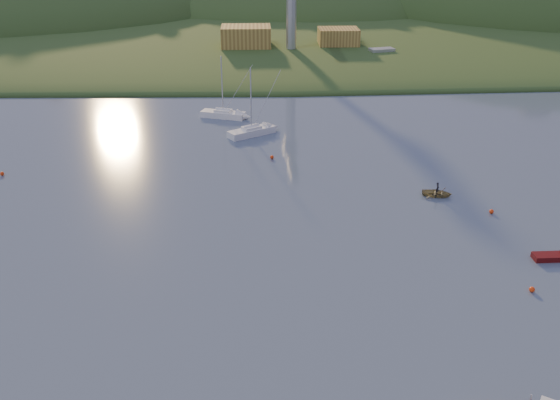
{
  "coord_description": "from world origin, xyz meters",
  "views": [
    {
      "loc": [
        -6.37,
        -19.57,
        30.41
      ],
      "look_at": [
        -3.94,
        37.96,
        3.72
      ],
      "focal_mm": 40.0,
      "sensor_mm": 36.0,
      "label": 1
    }
  ],
  "objects_px": {
    "sailboat_near": "(252,131)",
    "red_tender": "(558,257)",
    "sailboat_far": "(223,114)",
    "canoe": "(437,193)"
  },
  "relations": [
    {
      "from": "sailboat_near",
      "to": "red_tender",
      "type": "xyz_separation_m",
      "value": [
        29.47,
        -37.97,
        -0.4
      ]
    },
    {
      "from": "sailboat_far",
      "to": "canoe",
      "type": "bearing_deg",
      "value": -31.82
    },
    {
      "from": "sailboat_far",
      "to": "red_tender",
      "type": "height_order",
      "value": "sailboat_far"
    },
    {
      "from": "red_tender",
      "to": "canoe",
      "type": "bearing_deg",
      "value": 116.32
    },
    {
      "from": "sailboat_near",
      "to": "sailboat_far",
      "type": "xyz_separation_m",
      "value": [
        -4.6,
        9.0,
        -0.01
      ]
    },
    {
      "from": "canoe",
      "to": "red_tender",
      "type": "relative_size",
      "value": 0.87
    },
    {
      "from": "sailboat_near",
      "to": "sailboat_far",
      "type": "bearing_deg",
      "value": 84.47
    },
    {
      "from": "sailboat_near",
      "to": "canoe",
      "type": "distance_m",
      "value": 31.63
    },
    {
      "from": "sailboat_far",
      "to": "red_tender",
      "type": "distance_m",
      "value": 58.03
    },
    {
      "from": "sailboat_far",
      "to": "canoe",
      "type": "distance_m",
      "value": 41.42
    }
  ]
}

